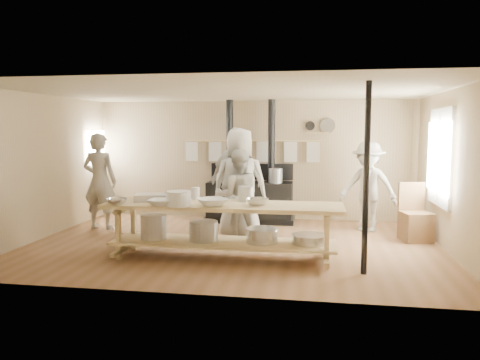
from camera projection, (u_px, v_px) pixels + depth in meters
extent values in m
plane|color=brown|center=(233.00, 244.00, 8.03)|extent=(7.00, 7.00, 0.00)
plane|color=tan|center=(253.00, 160.00, 10.35)|extent=(7.00, 0.00, 7.00)
plane|color=tan|center=(196.00, 187.00, 5.44)|extent=(7.00, 0.00, 7.00)
plane|color=tan|center=(43.00, 167.00, 8.45)|extent=(0.00, 5.00, 5.00)
plane|color=tan|center=(452.00, 172.00, 7.34)|extent=(0.00, 5.00, 5.00)
plane|color=#BEB18D|center=(233.00, 91.00, 7.76)|extent=(7.00, 7.00, 0.00)
cube|color=beige|center=(441.00, 157.00, 7.91)|extent=(0.06, 1.35, 1.65)
plane|color=white|center=(438.00, 157.00, 7.92)|extent=(0.00, 1.50, 1.50)
cube|color=beige|center=(438.00, 157.00, 7.92)|extent=(0.02, 0.03, 1.50)
plane|color=white|center=(96.00, 146.00, 10.37)|extent=(0.00, 0.90, 0.90)
cube|color=black|center=(250.00, 202.00, 10.05)|extent=(1.80, 0.70, 0.85)
cube|color=black|center=(250.00, 219.00, 10.09)|extent=(1.90, 0.75, 0.10)
cube|color=black|center=(252.00, 172.00, 10.28)|extent=(1.80, 0.12, 0.35)
cylinder|color=black|center=(230.00, 141.00, 10.03)|extent=(0.15, 0.15, 1.75)
cylinder|color=black|center=(272.00, 141.00, 9.89)|extent=(0.15, 0.15, 1.75)
cylinder|color=#B2B2B7|center=(225.00, 174.00, 10.07)|extent=(0.36, 0.36, 0.34)
cylinder|color=gray|center=(276.00, 176.00, 9.85)|extent=(0.30, 0.30, 0.30)
cylinder|color=tan|center=(252.00, 141.00, 10.21)|extent=(3.00, 0.04, 0.04)
cube|color=silver|center=(192.00, 151.00, 10.45)|extent=(0.28, 0.01, 0.46)
cube|color=silver|center=(216.00, 151.00, 10.36)|extent=(0.28, 0.01, 0.46)
cube|color=silver|center=(240.00, 151.00, 10.27)|extent=(0.28, 0.01, 0.46)
cube|color=silver|center=(264.00, 151.00, 10.19)|extent=(0.28, 0.01, 0.46)
cube|color=silver|center=(289.00, 151.00, 10.10)|extent=(0.28, 0.01, 0.46)
cube|color=silver|center=(314.00, 152.00, 10.02)|extent=(0.28, 0.01, 0.46)
cube|color=tan|center=(317.00, 133.00, 9.99)|extent=(0.50, 0.14, 0.03)
cylinder|color=black|center=(310.00, 126.00, 10.01)|extent=(0.20, 0.04, 0.20)
cylinder|color=silver|center=(328.00, 126.00, 9.96)|extent=(0.32, 0.03, 0.32)
cube|color=tan|center=(223.00, 206.00, 7.06)|extent=(3.60, 0.90, 0.06)
cube|color=tan|center=(223.00, 242.00, 7.12)|extent=(3.40, 0.80, 0.04)
cube|color=tan|center=(223.00, 246.00, 7.13)|extent=(3.30, 0.06, 0.06)
cube|color=tan|center=(118.00, 232.00, 7.06)|extent=(0.07, 0.07, 0.85)
cube|color=tan|center=(134.00, 224.00, 7.65)|extent=(0.07, 0.07, 0.85)
cube|color=tan|center=(327.00, 240.00, 6.57)|extent=(0.07, 0.07, 0.85)
cube|color=tan|center=(326.00, 231.00, 7.15)|extent=(0.07, 0.07, 0.85)
cylinder|color=#B2B2B7|center=(154.00, 227.00, 7.28)|extent=(0.40, 0.40, 0.38)
cylinder|color=gray|center=(204.00, 231.00, 7.15)|extent=(0.44, 0.44, 0.30)
cylinder|color=silver|center=(262.00, 236.00, 7.02)|extent=(0.48, 0.48, 0.22)
cylinder|color=silver|center=(309.00, 240.00, 6.91)|extent=(0.52, 0.52, 0.14)
cylinder|color=black|center=(366.00, 179.00, 6.25)|extent=(0.08, 0.08, 2.60)
imported|color=#B0AB9C|center=(100.00, 181.00, 9.24)|extent=(0.72, 0.50, 1.90)
imported|color=#B0AB9C|center=(238.00, 196.00, 8.12)|extent=(0.91, 0.78, 1.63)
imported|color=#B0AB9C|center=(240.00, 184.00, 8.39)|extent=(1.03, 0.72, 1.99)
imported|color=#B0AB9C|center=(236.00, 182.00, 8.58)|extent=(1.26, 1.01, 2.00)
imported|color=#B0AB9C|center=(368.00, 186.00, 9.03)|extent=(1.29, 1.04, 1.75)
cube|color=brown|center=(416.00, 227.00, 8.27)|extent=(0.57, 0.57, 0.51)
cube|color=brown|center=(412.00, 198.00, 8.44)|extent=(0.48, 0.15, 0.57)
imported|color=white|center=(161.00, 202.00, 6.87)|extent=(0.40, 0.40, 0.10)
imported|color=silver|center=(117.00, 201.00, 6.98)|extent=(0.39, 0.39, 0.09)
imported|color=white|center=(212.00, 202.00, 6.87)|extent=(0.62, 0.62, 0.11)
imported|color=silver|center=(257.00, 202.00, 6.89)|extent=(0.43, 0.43, 0.10)
cube|color=#B2B2B7|center=(151.00, 197.00, 7.32)|extent=(0.56, 0.44, 0.11)
cylinder|color=silver|center=(176.00, 195.00, 7.51)|extent=(0.47, 0.47, 0.12)
cylinder|color=gray|center=(246.00, 194.00, 7.32)|extent=(0.25, 0.25, 0.23)
cylinder|color=white|center=(179.00, 199.00, 6.82)|extent=(0.45, 0.45, 0.22)
cylinder|color=white|center=(196.00, 193.00, 7.45)|extent=(0.16, 0.16, 0.20)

